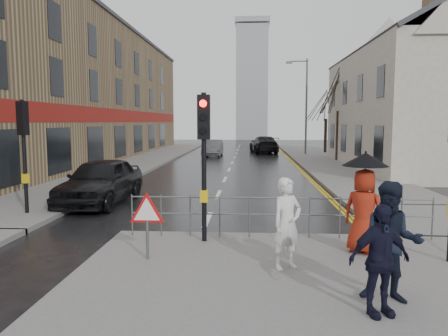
# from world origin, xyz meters

# --- Properties ---
(ground) EXTENTS (120.00, 120.00, 0.00)m
(ground) POSITION_xyz_m (0.00, 0.00, 0.00)
(ground) COLOR black
(ground) RESTS_ON ground
(near_pavement) EXTENTS (10.00, 9.00, 0.14)m
(near_pavement) POSITION_xyz_m (3.00, -3.50, 0.07)
(near_pavement) COLOR #605E5B
(near_pavement) RESTS_ON ground
(left_pavement) EXTENTS (4.00, 44.00, 0.14)m
(left_pavement) POSITION_xyz_m (-6.50, 23.00, 0.07)
(left_pavement) COLOR #605E5B
(left_pavement) RESTS_ON ground
(right_pavement) EXTENTS (4.00, 40.00, 0.14)m
(right_pavement) POSITION_xyz_m (6.50, 25.00, 0.07)
(right_pavement) COLOR #605E5B
(right_pavement) RESTS_ON ground
(pavement_bridge_right) EXTENTS (4.00, 4.20, 0.14)m
(pavement_bridge_right) POSITION_xyz_m (6.50, 3.00, 0.07)
(pavement_bridge_right) COLOR #605E5B
(pavement_bridge_right) RESTS_ON ground
(building_left_terrace) EXTENTS (8.00, 42.00, 10.00)m
(building_left_terrace) POSITION_xyz_m (-12.00, 22.00, 5.00)
(building_left_terrace) COLOR #8D7651
(building_left_terrace) RESTS_ON ground
(building_right_cream) EXTENTS (9.00, 16.40, 10.10)m
(building_right_cream) POSITION_xyz_m (12.00, 18.00, 4.78)
(building_right_cream) COLOR beige
(building_right_cream) RESTS_ON ground
(church_tower) EXTENTS (5.00, 5.00, 18.00)m
(church_tower) POSITION_xyz_m (1.50, 62.00, 9.00)
(church_tower) COLOR #979A9F
(church_tower) RESTS_ON ground
(traffic_signal_near_left) EXTENTS (0.28, 0.27, 3.40)m
(traffic_signal_near_left) POSITION_xyz_m (0.20, 0.20, 2.46)
(traffic_signal_near_left) COLOR black
(traffic_signal_near_left) RESTS_ON near_pavement
(traffic_signal_far_left) EXTENTS (0.34, 0.33, 3.40)m
(traffic_signal_far_left) POSITION_xyz_m (-5.50, 3.00, 2.46)
(traffic_signal_far_left) COLOR black
(traffic_signal_far_left) RESTS_ON left_pavement
(guard_railing_front) EXTENTS (7.14, 0.04, 1.00)m
(guard_railing_front) POSITION_xyz_m (1.95, 0.60, 0.86)
(guard_railing_front) COLOR #595B5E
(guard_railing_front) RESTS_ON near_pavement
(warning_sign) EXTENTS (0.80, 0.07, 1.35)m
(warning_sign) POSITION_xyz_m (-0.80, -1.21, 1.04)
(warning_sign) COLOR #595B5E
(warning_sign) RESTS_ON near_pavement
(street_lamp) EXTENTS (1.83, 0.25, 8.00)m
(street_lamp) POSITION_xyz_m (5.82, 28.00, 4.71)
(street_lamp) COLOR #595B5E
(street_lamp) RESTS_ON right_pavement
(tree_near) EXTENTS (2.40, 2.40, 6.58)m
(tree_near) POSITION_xyz_m (7.50, 22.00, 5.14)
(tree_near) COLOR #2D2219
(tree_near) RESTS_ON right_pavement
(tree_far) EXTENTS (2.40, 2.40, 5.64)m
(tree_far) POSITION_xyz_m (8.00, 30.00, 4.42)
(tree_far) COLOR #2D2219
(tree_far) RESTS_ON right_pavement
(pedestrian_a) EXTENTS (0.75, 0.69, 1.72)m
(pedestrian_a) POSITION_xyz_m (1.94, -1.59, 1.00)
(pedestrian_a) COLOR silver
(pedestrian_a) RESTS_ON near_pavement
(pedestrian_b) EXTENTS (1.05, 0.90, 1.86)m
(pedestrian_b) POSITION_xyz_m (3.40, -3.04, 1.07)
(pedestrian_b) COLOR black
(pedestrian_b) RESTS_ON near_pavement
(pedestrian_with_umbrella) EXTENTS (1.03, 0.96, 2.12)m
(pedestrian_with_umbrella) POSITION_xyz_m (3.63, -0.51, 1.28)
(pedestrian_with_umbrella) COLOR maroon
(pedestrian_with_umbrella) RESTS_ON near_pavement
(pedestrian_d) EXTENTS (1.02, 0.65, 1.61)m
(pedestrian_d) POSITION_xyz_m (3.08, -3.53, 0.94)
(pedestrian_d) COLOR black
(pedestrian_d) RESTS_ON near_pavement
(car_parked) EXTENTS (2.17, 4.85, 1.62)m
(car_parked) POSITION_xyz_m (-4.00, 5.30, 0.81)
(car_parked) COLOR black
(car_parked) RESTS_ON ground
(car_mid) EXTENTS (1.54, 4.21, 1.38)m
(car_mid) POSITION_xyz_m (-1.86, 26.69, 0.69)
(car_mid) COLOR #45474A
(car_mid) RESTS_ON ground
(car_far) EXTENTS (2.81, 5.58, 1.55)m
(car_far) POSITION_xyz_m (2.52, 30.87, 0.78)
(car_far) COLOR black
(car_far) RESTS_ON ground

